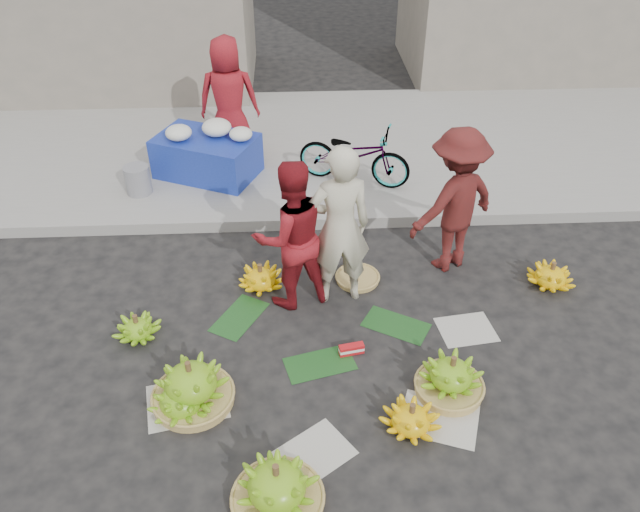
{
  "coord_description": "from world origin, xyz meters",
  "views": [
    {
      "loc": [
        -0.3,
        -4.34,
        4.33
      ],
      "look_at": [
        -0.06,
        0.58,
        0.7
      ],
      "focal_mm": 35.0,
      "sensor_mm": 36.0,
      "label": 1
    }
  ],
  "objects_px": {
    "banana_bunch_0": "(191,385)",
    "banana_bunch_4": "(451,377)",
    "vendor_cream": "(339,227)",
    "bicycle": "(354,155)",
    "flower_table": "(207,153)"
  },
  "relations": [
    {
      "from": "banana_bunch_0",
      "to": "banana_bunch_4",
      "type": "distance_m",
      "value": 2.29
    },
    {
      "from": "vendor_cream",
      "to": "flower_table",
      "type": "height_order",
      "value": "vendor_cream"
    },
    {
      "from": "bicycle",
      "to": "vendor_cream",
      "type": "bearing_deg",
      "value": -168.55
    },
    {
      "from": "banana_bunch_0",
      "to": "vendor_cream",
      "type": "bearing_deg",
      "value": 45.11
    },
    {
      "from": "banana_bunch_4",
      "to": "vendor_cream",
      "type": "distance_m",
      "value": 1.8
    },
    {
      "from": "flower_table",
      "to": "bicycle",
      "type": "relative_size",
      "value": 1.01
    },
    {
      "from": "banana_bunch_0",
      "to": "banana_bunch_4",
      "type": "height_order",
      "value": "banana_bunch_0"
    },
    {
      "from": "banana_bunch_4",
      "to": "vendor_cream",
      "type": "relative_size",
      "value": 0.34
    },
    {
      "from": "banana_bunch_0",
      "to": "flower_table",
      "type": "xyz_separation_m",
      "value": [
        -0.22,
        3.96,
        0.22
      ]
    },
    {
      "from": "banana_bunch_0",
      "to": "banana_bunch_4",
      "type": "relative_size",
      "value": 1.22
    },
    {
      "from": "vendor_cream",
      "to": "bicycle",
      "type": "xyz_separation_m",
      "value": [
        0.37,
        2.26,
        -0.37
      ]
    },
    {
      "from": "banana_bunch_4",
      "to": "vendor_cream",
      "type": "bearing_deg",
      "value": 123.13
    },
    {
      "from": "banana_bunch_0",
      "to": "banana_bunch_4",
      "type": "xyz_separation_m",
      "value": [
        2.29,
        0.0,
        -0.03
      ]
    },
    {
      "from": "banana_bunch_0",
      "to": "vendor_cream",
      "type": "distance_m",
      "value": 2.07
    },
    {
      "from": "bicycle",
      "to": "banana_bunch_0",
      "type": "bearing_deg",
      "value": 175.11
    }
  ]
}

